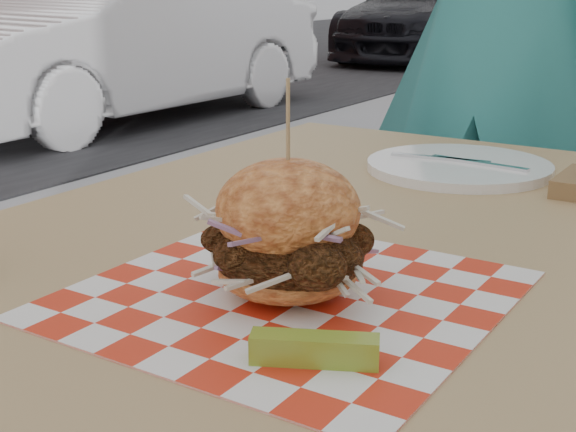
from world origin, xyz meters
name	(u,v)px	position (x,y,z in m)	size (l,w,h in m)	color
diner	(499,41)	(0.08, 1.13, 0.89)	(0.65, 0.43, 1.79)	teal
car_white	(120,42)	(-3.60, 3.78, 0.57)	(1.21, 3.47, 1.14)	white
car_dark	(431,12)	(-3.60, 9.49, 0.58)	(1.62, 3.98, 1.16)	black
patio_table	(337,301)	(0.22, 0.18, 0.67)	(0.80, 1.20, 0.75)	tan
patio_chair	(566,199)	(0.23, 1.21, 0.55)	(0.44, 0.45, 0.95)	tan
paper_liner	(288,295)	(0.27, 0.00, 0.75)	(0.36, 0.36, 0.00)	red
sandwich	(288,237)	(0.27, 0.00, 0.81)	(0.17, 0.17, 0.19)	#E98C41
pickle_spear	(314,349)	(0.36, -0.10, 0.76)	(0.10, 0.02, 0.02)	#8FA12F
place_setting	(459,166)	(0.22, 0.54, 0.76)	(0.27, 0.27, 0.02)	white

